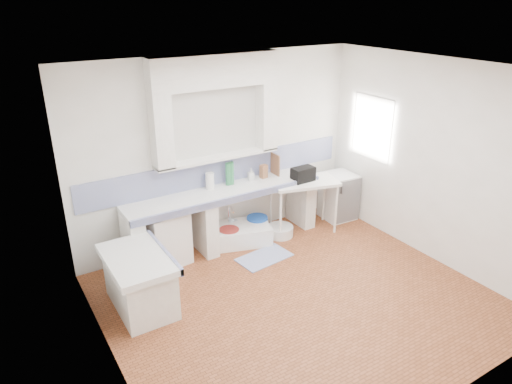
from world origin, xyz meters
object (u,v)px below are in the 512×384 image
sink (236,235)px  fridge (338,196)px  side_table (303,206)px  stove (166,237)px

sink → fridge: size_ratio=1.33×
side_table → fridge: size_ratio=1.31×
stove → fridge: size_ratio=1.01×
sink → side_table: size_ratio=1.02×
sink → side_table: bearing=7.3°
sink → fridge: bearing=13.2°
sink → stove: bearing=-164.5°
sink → fridge: 1.93m
stove → side_table: size_ratio=0.77×
side_table → stove: bearing=-170.7°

